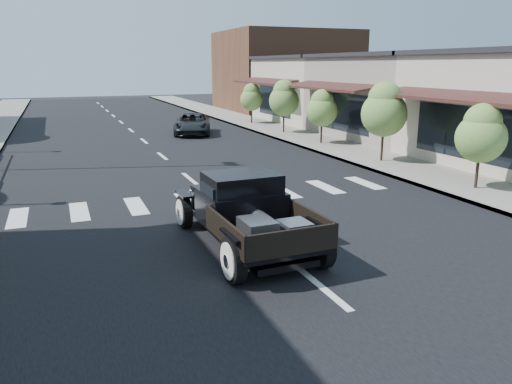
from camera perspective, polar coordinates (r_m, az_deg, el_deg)
name	(u,v)px	position (r m, az deg, el deg)	size (l,w,h in m)	color
ground	(262,239)	(12.13, 0.68, -5.38)	(120.00, 120.00, 0.00)	black
road	(151,147)	(26.24, -11.95, 5.09)	(14.00, 80.00, 0.02)	black
road_markings	(172,164)	(21.41, -9.59, 3.12)	(12.00, 60.00, 0.06)	silver
sidewalk_right	(299,137)	(28.89, 4.96, 6.30)	(3.00, 80.00, 0.15)	gray
storefront_mid	(417,98)	(30.55, 17.94, 10.21)	(10.00, 9.00, 4.50)	#9D9384
storefront_far	(336,90)	(37.92, 9.18, 11.39)	(10.00, 9.00, 4.50)	#BCB59F
far_building_right	(285,71)	(46.97, 3.38, 13.61)	(11.00, 10.00, 7.00)	brown
small_tree_a	(480,148)	(17.76, 24.20, 4.62)	(1.60, 1.60, 2.66)	olive
small_tree_b	(383,123)	(21.64, 14.37, 7.64)	(1.90, 1.90, 3.17)	olive
small_tree_c	(322,117)	(26.07, 7.53, 8.45)	(1.58, 1.58, 2.64)	olive
small_tree_d	(284,107)	(30.16, 3.21, 9.66)	(1.79, 1.79, 2.98)	olive
small_tree_e	(252,104)	(35.06, -0.51, 10.03)	(1.56, 1.56, 2.61)	olive
hotrod_pickup	(246,211)	(11.35, -1.19, -2.18)	(2.34, 5.01, 1.74)	black
second_car	(193,124)	(30.54, -7.27, 7.71)	(2.06, 4.48, 1.24)	black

